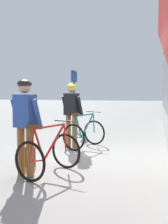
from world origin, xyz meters
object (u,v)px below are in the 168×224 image
backpack_on_platform (28,156)px  water_bottle_near_the_bikes (79,158)px  bicycle_near_teal (84,133)px  platform_sign_post (74,90)px  bicycle_far_red (49,153)px  cyclist_near_in_dark (72,109)px  cyclist_far_in_blue (25,119)px

backpack_on_platform → water_bottle_near_the_bikes: backpack_on_platform is taller
water_bottle_near_the_bikes → bicycle_near_teal: bearing=99.9°
platform_sign_post → bicycle_far_red: bearing=-77.8°
bicycle_near_teal → bicycle_far_red: (-0.01, -2.58, 0.00)m
bicycle_far_red → backpack_on_platform: bicycle_far_red is taller
cyclist_near_in_dark → water_bottle_near_the_bikes: (0.63, -1.53, -0.96)m
water_bottle_near_the_bikes → platform_sign_post: platform_sign_post is taller
bicycle_near_teal → platform_sign_post: bearing=110.9°
cyclist_near_in_dark → water_bottle_near_the_bikes: size_ratio=9.69×
water_bottle_near_the_bikes → platform_sign_post: bearing=107.6°
bicycle_far_red → platform_sign_post: 6.28m
bicycle_near_teal → backpack_on_platform: bearing=-107.4°
cyclist_near_in_dark → backpack_on_platform: cyclist_near_in_dark is taller
cyclist_far_in_blue → bicycle_near_teal: 2.87m
platform_sign_post → water_bottle_near_the_bikes: bearing=-72.4°
bicycle_near_teal → platform_sign_post: (-1.31, 3.44, 1.22)m
water_bottle_near_the_bikes → platform_sign_post: 5.47m
water_bottle_near_the_bikes → cyclist_far_in_blue: bearing=-119.0°
platform_sign_post → backpack_on_platform: bearing=-83.3°
bicycle_far_red → backpack_on_platform: 0.83m
cyclist_near_in_dark → bicycle_near_teal: cyclist_near_in_dark is taller
bicycle_far_red → platform_sign_post: size_ratio=0.52×
backpack_on_platform → platform_sign_post: bearing=79.2°
cyclist_far_in_blue → platform_sign_post: (-0.92, 6.20, 0.57)m
bicycle_near_teal → water_bottle_near_the_bikes: (0.27, -1.57, -0.31)m
bicycle_near_teal → water_bottle_near_the_bikes: 1.62m
cyclist_near_in_dark → water_bottle_near_the_bikes: cyclist_near_in_dark is taller
backpack_on_platform → platform_sign_post: (-0.65, 5.55, 1.42)m
water_bottle_near_the_bikes → cyclist_near_in_dark: bearing=112.3°
cyclist_far_in_blue → backpack_on_platform: cyclist_far_in_blue is taller
cyclist_far_in_blue → bicycle_near_teal: bearing=81.9°
bicycle_near_teal → bicycle_far_red: same height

